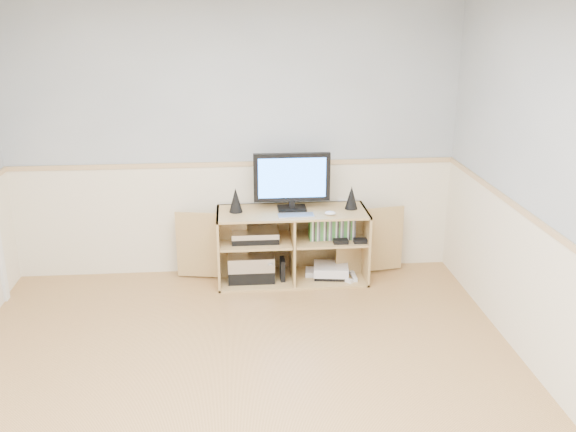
% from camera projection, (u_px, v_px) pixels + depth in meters
% --- Properties ---
extents(room, '(4.04, 4.54, 2.54)m').
position_uv_depth(room, '(227.00, 221.00, 3.66)').
color(room, tan).
rests_on(room, ground).
extents(media_cabinet, '(2.08, 0.50, 0.65)m').
position_uv_depth(media_cabinet, '(292.00, 242.00, 5.79)').
color(media_cabinet, tan).
rests_on(media_cabinet, floor).
extents(monitor, '(0.67, 0.18, 0.51)m').
position_uv_depth(monitor, '(292.00, 179.00, 5.59)').
color(monitor, black).
rests_on(monitor, media_cabinet).
extents(speaker_left, '(0.12, 0.12, 0.22)m').
position_uv_depth(speaker_left, '(236.00, 200.00, 5.58)').
color(speaker_left, black).
rests_on(speaker_left, media_cabinet).
extents(speaker_right, '(0.11, 0.11, 0.21)m').
position_uv_depth(speaker_right, '(351.00, 197.00, 5.66)').
color(speaker_right, black).
rests_on(speaker_right, media_cabinet).
extents(keyboard, '(0.31, 0.13, 0.01)m').
position_uv_depth(keyboard, '(296.00, 215.00, 5.50)').
color(keyboard, silver).
rests_on(keyboard, media_cabinet).
extents(mouse, '(0.11, 0.08, 0.04)m').
position_uv_depth(mouse, '(330.00, 213.00, 5.52)').
color(mouse, white).
rests_on(mouse, media_cabinet).
extents(av_components, '(0.51, 0.31, 0.47)m').
position_uv_depth(av_components, '(253.00, 258.00, 5.74)').
color(av_components, black).
rests_on(av_components, media_cabinet).
extents(game_consoles, '(0.46, 0.30, 0.11)m').
position_uv_depth(game_consoles, '(330.00, 271.00, 5.84)').
color(game_consoles, white).
rests_on(game_consoles, media_cabinet).
extents(game_cases, '(0.40, 0.14, 0.19)m').
position_uv_depth(game_cases, '(332.00, 228.00, 5.70)').
color(game_cases, '#3F8C3F').
rests_on(game_cases, media_cabinet).
extents(wall_outlet, '(0.12, 0.03, 0.12)m').
position_uv_depth(wall_outlet, '(344.00, 206.00, 5.94)').
color(wall_outlet, white).
rests_on(wall_outlet, wall_back).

